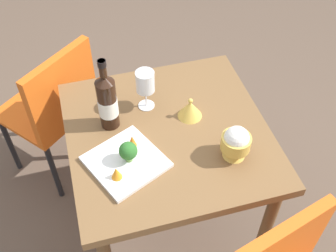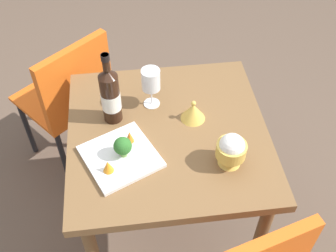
% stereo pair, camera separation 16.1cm
% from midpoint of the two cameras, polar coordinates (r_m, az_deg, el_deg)
% --- Properties ---
extents(ground_plane, '(8.00, 8.00, 0.00)m').
position_cam_midpoint_polar(ground_plane, '(2.25, -2.11, -13.72)').
color(ground_plane, brown).
extents(dining_table, '(0.79, 0.79, 0.75)m').
position_cam_midpoint_polar(dining_table, '(1.71, -2.69, -3.18)').
color(dining_table, brown).
rests_on(dining_table, ground_plane).
extents(chair_near_window, '(0.56, 0.56, 0.85)m').
position_cam_midpoint_polar(chair_near_window, '(2.15, -17.23, 2.72)').
color(chair_near_window, orange).
rests_on(chair_near_window, ground_plane).
extents(wine_bottle, '(0.08, 0.08, 0.32)m').
position_cam_midpoint_polar(wine_bottle, '(1.60, -11.22, 3.20)').
color(wine_bottle, black).
rests_on(wine_bottle, dining_table).
extents(wine_glass, '(0.08, 0.08, 0.18)m').
position_cam_midpoint_polar(wine_glass, '(1.65, -5.96, 5.83)').
color(wine_glass, white).
rests_on(wine_glass, dining_table).
extents(rice_bowl, '(0.11, 0.11, 0.14)m').
position_cam_midpoint_polar(rice_bowl, '(1.51, 6.32, -2.42)').
color(rice_bowl, gold).
rests_on(rice_bowl, dining_table).
extents(rice_bowl_lid, '(0.10, 0.10, 0.09)m').
position_cam_midpoint_polar(rice_bowl_lid, '(1.66, 0.29, 2.22)').
color(rice_bowl_lid, gold).
rests_on(rice_bowl_lid, dining_table).
extents(serving_plate, '(0.33, 0.33, 0.02)m').
position_cam_midpoint_polar(serving_plate, '(1.54, -8.80, -5.05)').
color(serving_plate, white).
rests_on(serving_plate, dining_table).
extents(broccoli_floret, '(0.07, 0.07, 0.09)m').
position_cam_midpoint_polar(broccoli_floret, '(1.50, -8.57, -3.62)').
color(broccoli_floret, '#729E4C').
rests_on(broccoli_floret, serving_plate).
extents(carrot_garnish_left, '(0.03, 0.03, 0.05)m').
position_cam_midpoint_polar(carrot_garnish_left, '(1.56, -7.90, -2.17)').
color(carrot_garnish_left, orange).
rests_on(carrot_garnish_left, serving_plate).
extents(carrot_garnish_right, '(0.04, 0.04, 0.05)m').
position_cam_midpoint_polar(carrot_garnish_right, '(1.48, -10.25, -6.55)').
color(carrot_garnish_right, orange).
rests_on(carrot_garnish_right, serving_plate).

